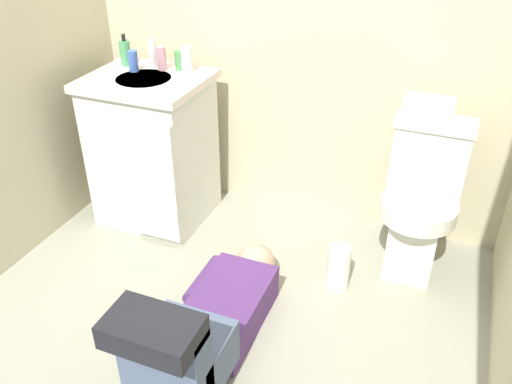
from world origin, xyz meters
The scene contains 13 objects.
ground_plane centered at (0.00, 0.00, -0.02)m, with size 2.76×3.09×0.04m, color gray.
toilet centered at (0.73, 0.77, 0.37)m, with size 0.36×0.46×0.75m.
vanity_cabinet centered at (-0.68, 0.69, 0.42)m, with size 0.60×0.53×0.82m.
faucet centered at (-0.69, 0.83, 0.87)m, with size 0.02×0.02×0.10m, color silver.
person_plumber centered at (0.04, -0.16, 0.18)m, with size 0.39×1.06×0.52m.
tissue_box centered at (0.69, 0.86, 0.80)m, with size 0.22×0.11×0.10m, color silver.
soap_dispenser centered at (-0.88, 0.81, 0.89)m, with size 0.06×0.06×0.17m.
bottle_blue centered at (-0.79, 0.75, 0.87)m, with size 0.05×0.05×0.11m, color #4166B8.
bottle_white centered at (-0.73, 0.84, 0.89)m, with size 0.04×0.04×0.15m, color silver.
bottle_pink centered at (-0.66, 0.82, 0.88)m, with size 0.05×0.05×0.12m, color pink.
bottle_green centered at (-0.58, 0.85, 0.87)m, with size 0.05×0.05×0.10m, color #4F9E52.
bottle_clear centered at (-0.52, 0.83, 0.89)m, with size 0.06×0.06×0.13m, color silver.
paper_towel_roll centered at (0.43, 0.45, 0.11)m, with size 0.11×0.11×0.23m, color white.
Camera 1 is at (0.81, -1.53, 1.74)m, focal length 37.77 mm.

